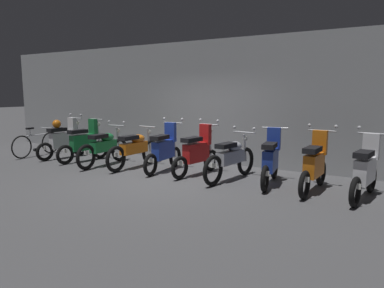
% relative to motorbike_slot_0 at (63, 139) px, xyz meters
% --- Properties ---
extents(ground_plane, '(80.00, 80.00, 0.00)m').
position_rel_motorbike_slot_0_xyz_m(ground_plane, '(4.00, -0.67, -0.57)').
color(ground_plane, '#4C4C4F').
extents(back_wall, '(16.01, 0.30, 3.31)m').
position_rel_motorbike_slot_0_xyz_m(back_wall, '(4.00, 1.73, 1.09)').
color(back_wall, gray).
rests_on(back_wall, ground).
extents(motorbike_slot_0, '(0.59, 1.68, 1.29)m').
position_rel_motorbike_slot_0_xyz_m(motorbike_slot_0, '(0.00, 0.00, 0.00)').
color(motorbike_slot_0, black).
rests_on(motorbike_slot_0, ground).
extents(motorbike_slot_1, '(0.56, 1.67, 1.18)m').
position_rel_motorbike_slot_0_xyz_m(motorbike_slot_1, '(0.89, -0.02, -0.04)').
color(motorbike_slot_1, black).
rests_on(motorbike_slot_1, ground).
extents(motorbike_slot_2, '(0.59, 1.95, 1.15)m').
position_rel_motorbike_slot_0_xyz_m(motorbike_slot_2, '(1.77, -0.16, -0.08)').
color(motorbike_slot_2, black).
rests_on(motorbike_slot_2, ground).
extents(motorbike_slot_3, '(0.56, 1.95, 1.03)m').
position_rel_motorbike_slot_0_xyz_m(motorbike_slot_3, '(2.67, 0.00, -0.08)').
color(motorbike_slot_3, black).
rests_on(motorbike_slot_3, ground).
extents(motorbike_slot_4, '(0.59, 1.68, 1.29)m').
position_rel_motorbike_slot_0_xyz_m(motorbike_slot_4, '(3.55, 0.05, -0.04)').
color(motorbike_slot_4, black).
rests_on(motorbike_slot_4, ground).
extents(motorbike_slot_5, '(0.58, 1.67, 1.29)m').
position_rel_motorbike_slot_0_xyz_m(motorbike_slot_5, '(4.45, 0.10, -0.04)').
color(motorbike_slot_5, black).
rests_on(motorbike_slot_5, ground).
extents(motorbike_slot_6, '(0.59, 1.94, 1.15)m').
position_rel_motorbike_slot_0_xyz_m(motorbike_slot_6, '(5.34, 0.05, -0.08)').
color(motorbike_slot_6, black).
rests_on(motorbike_slot_6, ground).
extents(motorbike_slot_7, '(0.56, 1.68, 1.18)m').
position_rel_motorbike_slot_0_xyz_m(motorbike_slot_7, '(6.22, 0.08, -0.04)').
color(motorbike_slot_7, black).
rests_on(motorbike_slot_7, ground).
extents(motorbike_slot_8, '(0.59, 1.68, 1.29)m').
position_rel_motorbike_slot_0_xyz_m(motorbike_slot_8, '(7.12, -0.01, -0.04)').
color(motorbike_slot_8, black).
rests_on(motorbike_slot_8, ground).
extents(motorbike_slot_9, '(0.58, 1.67, 1.29)m').
position_rel_motorbike_slot_0_xyz_m(motorbike_slot_9, '(8.01, -0.06, -0.04)').
color(motorbike_slot_9, black).
rests_on(motorbike_slot_9, ground).
extents(bicycle, '(0.50, 1.73, 0.89)m').
position_rel_motorbike_slot_0_xyz_m(bicycle, '(-1.02, -0.16, -0.21)').
color(bicycle, black).
rests_on(bicycle, ground).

